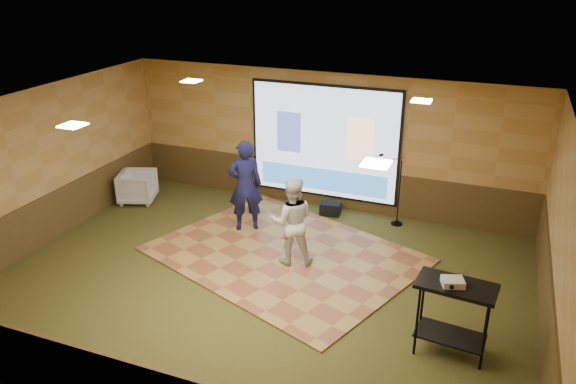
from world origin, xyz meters
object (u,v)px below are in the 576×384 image
at_px(dance_floor, 284,254).
at_px(av_table, 454,303).
at_px(projector, 453,282).
at_px(banquet_chair, 138,187).
at_px(projector_screen, 324,143).
at_px(player_right, 292,221).
at_px(duffel_bag, 330,209).
at_px(player_left, 245,186).
at_px(mic_stand, 396,202).

height_order(dance_floor, av_table, av_table).
height_order(projector, banquet_chair, projector).
bearing_deg(projector_screen, player_right, -84.17).
distance_m(projector, duffel_bag, 4.91).
bearing_deg(duffel_bag, av_table, -52.16).
bearing_deg(dance_floor, player_left, 147.34).
bearing_deg(player_right, mic_stand, -144.36).
bearing_deg(player_right, av_table, 129.98).
distance_m(av_table, mic_stand, 4.15).
distance_m(projector_screen, player_left, 2.07).
bearing_deg(dance_floor, av_table, -28.59).
height_order(av_table, mic_stand, mic_stand).
bearing_deg(mic_stand, banquet_chair, -163.59).
distance_m(player_left, player_right, 1.66).
distance_m(dance_floor, av_table, 3.73).
height_order(dance_floor, mic_stand, mic_stand).
height_order(player_right, duffel_bag, player_right).
relative_size(projector_screen, mic_stand, 2.18).
height_order(player_left, mic_stand, player_left).
bearing_deg(projector, banquet_chair, 138.86).
bearing_deg(banquet_chair, dance_floor, -125.07).
distance_m(projector, mic_stand, 4.22).
bearing_deg(player_right, banquet_chair, -40.47).
distance_m(player_right, banquet_chair, 4.50).
relative_size(projector_screen, player_left, 1.76).
xyz_separation_m(player_right, banquet_chair, (-4.27, 1.35, -0.49)).
bearing_deg(duffel_bag, player_left, -136.39).
bearing_deg(projector_screen, mic_stand, -10.74).
relative_size(projector, mic_stand, 0.19).
relative_size(dance_floor, banquet_chair, 5.85).
xyz_separation_m(player_left, duffel_bag, (1.39, 1.32, -0.84)).
distance_m(player_left, projector, 4.96).
bearing_deg(av_table, duffel_bag, 127.84).
bearing_deg(dance_floor, player_right, -44.32).
bearing_deg(projector_screen, projector, -52.84).
bearing_deg(banquet_chair, projector, -131.56).
xyz_separation_m(av_table, duffel_bag, (-2.94, 3.79, -0.68)).
bearing_deg(mic_stand, player_right, -114.70).
xyz_separation_m(dance_floor, duffel_bag, (0.26, 2.04, 0.12)).
bearing_deg(mic_stand, projector, -62.15).
distance_m(player_right, mic_stand, 2.74).
xyz_separation_m(player_left, player_right, (1.36, -0.95, -0.13)).
height_order(av_table, banquet_chair, av_table).
height_order(player_right, projector, player_right).
distance_m(banquet_chair, duffel_bag, 4.40).
height_order(av_table, duffel_bag, av_table).
height_order(player_left, projector, player_left).
distance_m(projector, banquet_chair, 7.80).
distance_m(mic_stand, banquet_chair, 5.77).
bearing_deg(banquet_chair, player_right, -127.03).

